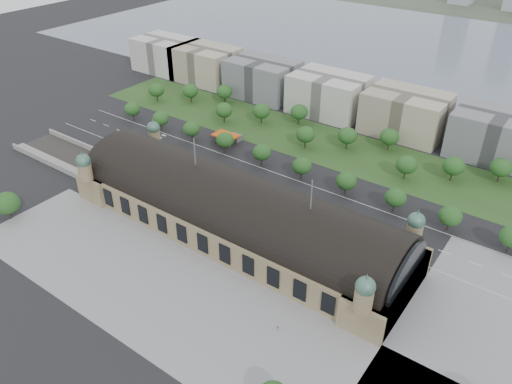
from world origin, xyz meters
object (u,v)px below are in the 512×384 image
Objects in this scene: parked_car_3 at (189,172)px; parked_car_4 at (219,189)px; parked_car_6 at (223,191)px; parked_car_1 at (173,167)px; bus_mid at (314,213)px; bus_east at (351,230)px; bus_west at (229,183)px; traffic_car_0 at (120,131)px; parked_car_5 at (196,177)px; parked_car_2 at (170,165)px; petrol_station at (231,137)px; traffic_car_2 at (202,173)px; pedestrian_0 at (278,328)px; traffic_car_4 at (277,189)px; traffic_car_1 at (156,135)px; traffic_car_3 at (215,166)px; parked_car_0 at (170,169)px.

parked_car_3 is 1.07× the size of parked_car_4.
parked_car_1 is at bearing -119.10° from parked_car_6.
bus_east reaches higher than bus_mid.
parked_car_6 is 0.40× the size of bus_east.
bus_west is 46.16m from bus_mid.
parked_car_5 is at bearing 77.93° from traffic_car_0.
parked_car_2 is 12.30m from parked_car_3.
parked_car_2 is at bearing -100.28° from petrol_station.
petrol_station is at bearing 155.92° from parked_car_3.
pedestrian_0 reaches higher than traffic_car_2.
traffic_car_4 is at bearing 88.91° from traffic_car_0.
bus_west is (17.48, 4.08, 0.79)m from parked_car_5.
bus_mid is at bearing -91.90° from bus_west.
parked_car_1 is 10.10m from parked_car_3.
parked_car_2 is 1.10× the size of parked_car_3.
bus_west reaches higher than traffic_car_1.
parked_car_2 is at bearing -75.84° from traffic_car_2.
traffic_car_3 is at bearing -156.27° from parked_car_6.
parked_car_5 is 63.89m from bus_mid.
traffic_car_0 is 88.31m from parked_car_4.
bus_west reaches higher than parked_car_6.
bus_east is at bearing 72.70° from traffic_car_4.
parked_car_1 is 1.09× the size of parked_car_4.
bus_east reaches higher than parked_car_5.
traffic_car_0 is 0.91× the size of parked_car_3.
parked_car_5 is at bearing 8.91° from traffic_car_2.
parked_car_6 is at bearing 72.68° from traffic_car_2.
bus_west is (1.26, 6.11, 0.73)m from parked_car_4.
parked_car_3 is 89.08m from bus_east.
traffic_car_1 is 0.97× the size of traffic_car_4.
parked_car_6 is (35.48, -2.78, 0.06)m from parked_car_1.
traffic_car_4 is at bearing -68.60° from bus_west.
traffic_car_2 is at bearing 83.76° from bus_west.
bus_west reaches higher than traffic_car_0.
bus_west is (34.08, 3.65, 0.79)m from parked_car_1.
traffic_car_4 is 26.49m from bus_mid.
traffic_car_3 is 1.22× the size of parked_car_4.
bus_east reaches higher than pedestrian_0.
parked_car_6 is at bearing -172.03° from bus_west.
petrol_station reaches higher than traffic_car_3.
bus_mid is (25.18, -8.15, 1.02)m from traffic_car_4.
bus_west is (88.29, -8.84, 0.73)m from traffic_car_0.
parked_car_2 is 3.11× the size of pedestrian_0.
parked_car_0 is at bearing 150.88° from pedestrian_0.
parked_car_3 is at bearing -138.27° from parked_car_5.
petrol_station is 2.84× the size of parked_car_1.
bus_west reaches higher than parked_car_3.
traffic_car_2 is 1.06× the size of parked_car_4.
bus_west is at bearing 90.69° from traffic_car_2.
parked_car_3 is at bearing 80.38° from parked_car_0.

